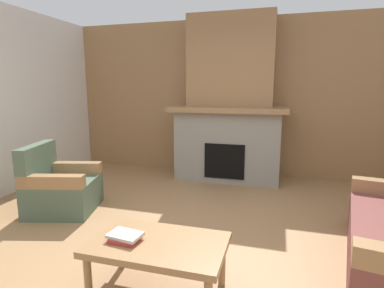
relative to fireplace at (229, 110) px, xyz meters
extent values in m
plane|color=#9E754C|center=(0.00, -2.62, -1.16)|extent=(9.00, 9.00, 0.00)
cube|color=#997047|center=(0.00, 0.38, 0.19)|extent=(6.00, 0.12, 2.70)
cube|color=gray|center=(0.00, -0.03, -0.59)|extent=(1.70, 0.70, 1.15)
cube|color=black|center=(0.00, -0.36, -0.78)|extent=(0.64, 0.08, 0.56)
cube|color=#997047|center=(0.00, -0.08, 0.03)|extent=(1.90, 0.82, 0.08)
cube|color=#997047|center=(0.00, 0.07, 0.80)|extent=(1.40, 0.50, 1.47)
cube|color=#4C604C|center=(-1.76, -1.99, -0.96)|extent=(0.93, 0.93, 0.40)
cube|color=#4C604C|center=(-2.06, -2.07, -0.54)|extent=(0.33, 0.77, 0.45)
cube|color=#997047|center=(-1.68, -2.29, -0.69)|extent=(0.77, 0.33, 0.15)
cube|color=#997047|center=(-1.84, -1.69, -0.69)|extent=(0.77, 0.33, 0.15)
cube|color=#997047|center=(0.00, -3.17, -0.76)|extent=(1.00, 0.60, 0.05)
cylinder|color=#997047|center=(-0.44, -3.41, -0.97)|extent=(0.06, 0.06, 0.38)
cylinder|color=#997047|center=(-0.44, -2.93, -0.97)|extent=(0.06, 0.06, 0.38)
cylinder|color=#997047|center=(0.44, -2.93, -0.97)|extent=(0.06, 0.06, 0.38)
cube|color=#B23833|center=(-0.23, -3.23, -0.72)|extent=(0.20, 0.17, 0.03)
cube|color=beige|center=(-0.24, -3.22, -0.69)|extent=(0.26, 0.19, 0.02)
camera|label=1|loc=(0.82, -5.10, 0.38)|focal=28.71mm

